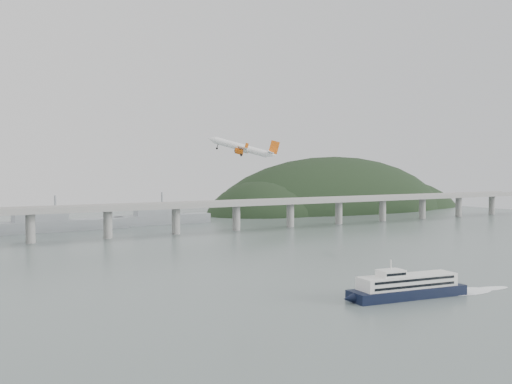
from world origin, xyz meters
TOP-DOWN VIEW (x-y plane):
  - ground at (0.00, 0.00)m, footprint 900.00×900.00m
  - bridge at (-1.15, 200.00)m, footprint 800.00×22.00m
  - headland at (285.18, 331.75)m, footprint 365.00×155.00m
  - ferry at (8.81, -39.02)m, footprint 77.12×20.51m
  - airliner at (9.48, 84.47)m, footprint 35.31×33.79m

SIDE VIEW (x-z plane):
  - headland at x=285.18m, z-range -97.34..58.66m
  - ground at x=0.00m, z-range 0.00..0.00m
  - ferry at x=8.81m, z-range -3.33..11.23m
  - bridge at x=-1.15m, z-range 5.70..29.60m
  - airliner at x=9.48m, z-range 52.02..65.39m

